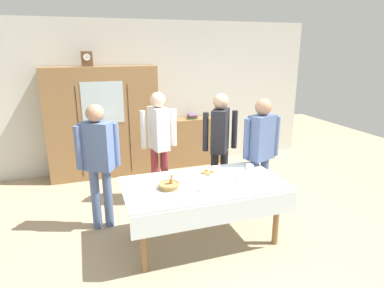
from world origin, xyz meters
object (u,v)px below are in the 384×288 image
at_px(dining_table, 204,192).
at_px(bookshelf_low, 192,141).
at_px(tea_cup_front_edge, 249,167).
at_px(person_behind_table_left, 98,156).
at_px(pastry_plate, 208,173).
at_px(spoon_near_right, 230,171).
at_px(mantel_clock, 87,59).
at_px(tea_cup_near_left, 203,189).
at_px(book_stack, 192,116).
at_px(person_behind_table_right, 220,139).
at_px(tea_cup_center, 240,177).
at_px(person_beside_shelf, 261,146).
at_px(spoon_far_right, 158,183).
at_px(bread_basket, 169,185).
at_px(spoon_center, 166,202).
at_px(person_by_cabinet, 159,137).
at_px(wall_cabinet, 103,123).

xyz_separation_m(dining_table, bookshelf_low, (0.75, 2.64, -0.18)).
distance_m(tea_cup_front_edge, person_behind_table_left, 1.88).
height_order(pastry_plate, spoon_near_right, pastry_plate).
relative_size(tea_cup_front_edge, person_behind_table_left, 0.08).
relative_size(mantel_clock, tea_cup_near_left, 1.85).
height_order(book_stack, person_behind_table_right, person_behind_table_right).
xyz_separation_m(tea_cup_front_edge, person_behind_table_right, (-0.14, 0.62, 0.22)).
xyz_separation_m(tea_cup_center, person_beside_shelf, (0.51, 0.44, 0.21)).
bearing_deg(person_beside_shelf, book_stack, 95.33).
bearing_deg(pastry_plate, spoon_near_right, 0.83).
relative_size(book_stack, spoon_near_right, 1.98).
height_order(mantel_clock, tea_cup_near_left, mantel_clock).
relative_size(tea_cup_near_left, person_behind_table_right, 0.08).
xyz_separation_m(spoon_far_right, person_beside_shelf, (1.46, 0.24, 0.23)).
xyz_separation_m(book_stack, bread_basket, (-1.16, -2.63, -0.18)).
xyz_separation_m(dining_table, pastry_plate, (0.14, 0.27, 0.11)).
relative_size(spoon_center, person_by_cabinet, 0.07).
distance_m(book_stack, tea_cup_center, 2.67).
distance_m(tea_cup_near_left, spoon_far_right, 0.55).
bearing_deg(tea_cup_near_left, bookshelf_low, 73.44).
relative_size(book_stack, person_behind_table_left, 0.15).
bearing_deg(person_beside_shelf, spoon_near_right, -163.09).
xyz_separation_m(mantel_clock, person_behind_table_left, (-0.02, -1.86, -1.08)).
bearing_deg(bookshelf_low, spoon_far_right, -117.04).
distance_m(wall_cabinet, book_stack, 1.66).
xyz_separation_m(spoon_center, spoon_far_right, (0.03, 0.50, 0.00)).
xyz_separation_m(spoon_center, person_behind_table_left, (-0.58, 1.03, 0.22)).
height_order(tea_cup_front_edge, person_behind_table_right, person_behind_table_right).
bearing_deg(person_beside_shelf, mantel_clock, 133.40).
height_order(dining_table, spoon_center, spoon_center).
height_order(spoon_near_right, spoon_far_right, same).
xyz_separation_m(person_by_cabinet, person_behind_table_left, (-0.88, -0.53, -0.03)).
xyz_separation_m(tea_cup_near_left, pastry_plate, (0.23, 0.44, -0.01)).
height_order(wall_cabinet, person_beside_shelf, wall_cabinet).
distance_m(tea_cup_center, pastry_plate, 0.41).
height_order(dining_table, person_behind_table_right, person_behind_table_right).
distance_m(book_stack, person_beside_shelf, 2.22).
bearing_deg(spoon_center, person_beside_shelf, 26.28).
distance_m(wall_cabinet, tea_cup_front_edge, 2.84).
xyz_separation_m(bread_basket, spoon_center, (-0.11, -0.32, -0.03)).
height_order(bookshelf_low, spoon_near_right, bookshelf_low).
distance_m(book_stack, person_behind_table_left, 2.67).
distance_m(spoon_near_right, person_by_cabinet, 1.22).
relative_size(spoon_center, person_beside_shelf, 0.07).
distance_m(bookshelf_low, spoon_far_right, 2.77).
xyz_separation_m(tea_cup_near_left, spoon_far_right, (-0.41, 0.37, -0.02)).
height_order(mantel_clock, person_by_cabinet, mantel_clock).
bearing_deg(person_behind_table_left, bread_basket, -45.84).
bearing_deg(tea_cup_near_left, person_beside_shelf, 29.98).
bearing_deg(person_beside_shelf, tea_cup_front_edge, -147.09).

